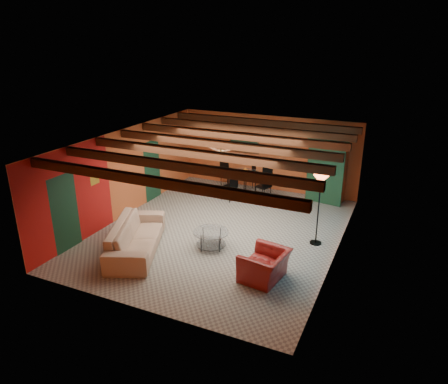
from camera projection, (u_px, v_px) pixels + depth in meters
The scene contains 11 objects.
room at pixel (223, 151), 11.30m from camera, with size 6.52×8.01×2.71m.
sofa at pixel (136, 237), 10.84m from camera, with size 2.74×1.07×0.80m, color tan.
armchair at pixel (265, 265), 9.58m from camera, with size 1.07×0.94×0.70m, color maroon.
coffee_table at pixel (211, 239), 11.04m from camera, with size 0.94×0.94×0.48m, color white, non-canonical shape.
dining_table at pixel (245, 179), 14.73m from camera, with size 2.10×2.10×1.09m, color white, non-canonical shape.
armoire at pixel (327, 171), 13.96m from camera, with size 1.20×0.59×2.10m, color brown.
floor_lamp at pixel (318, 210), 11.01m from camera, with size 0.40×0.40×1.96m, color black, non-canonical shape.
ceiling_fan at pixel (221, 152), 11.20m from camera, with size 1.50×1.50×0.44m, color #472614, non-canonical shape.
painting at pixel (244, 143), 15.18m from camera, with size 1.05×0.03×0.65m, color black.
potted_plant at pixel (330, 134), 13.52m from camera, with size 0.40×0.34×0.44m, color #26661E.
vase at pixel (245, 162), 14.51m from camera, with size 0.19×0.19×0.19m, color orange.
Camera 1 is at (4.58, -9.85, 5.30)m, focal length 33.41 mm.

